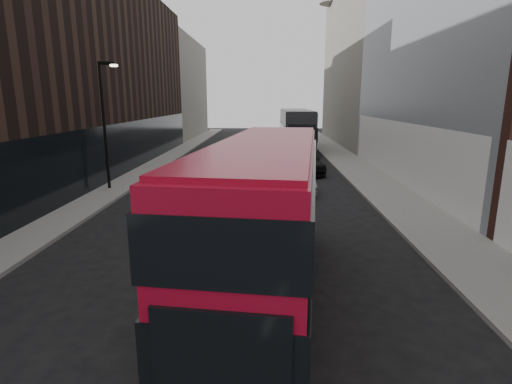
# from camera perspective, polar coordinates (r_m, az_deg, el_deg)

# --- Properties ---
(sidewalk_right) EXTENTS (3.00, 80.00, 0.15)m
(sidewalk_right) POSITION_cam_1_polar(r_m,az_deg,el_deg) (30.48, 14.26, 3.11)
(sidewalk_right) COLOR slate
(sidewalk_right) RESTS_ON ground
(sidewalk_left) EXTENTS (2.00, 80.00, 0.15)m
(sidewalk_left) POSITION_cam_1_polar(r_m,az_deg,el_deg) (31.02, -14.96, 3.24)
(sidewalk_left) COLOR slate
(sidewalk_left) RESTS_ON ground
(building_modern_block) EXTENTS (5.03, 22.00, 20.00)m
(building_modern_block) POSITION_cam_1_polar(r_m,az_deg,el_deg) (27.87, 26.01, 21.68)
(building_modern_block) COLOR #9CA1A6
(building_modern_block) RESTS_ON ground
(building_victorian) EXTENTS (6.50, 24.00, 21.00)m
(building_victorian) POSITION_cam_1_polar(r_m,az_deg,el_deg) (49.65, 14.59, 17.90)
(building_victorian) COLOR slate
(building_victorian) RESTS_ON ground
(building_left_mid) EXTENTS (5.00, 24.00, 14.00)m
(building_left_mid) POSITION_cam_1_polar(r_m,az_deg,el_deg) (36.50, -18.82, 15.33)
(building_left_mid) COLOR black
(building_left_mid) RESTS_ON ground
(building_left_far) EXTENTS (5.00, 20.00, 13.00)m
(building_left_far) POSITION_cam_1_polar(r_m,az_deg,el_deg) (57.65, -11.08, 14.20)
(building_left_far) COLOR slate
(building_left_far) RESTS_ON ground
(street_lamp) EXTENTS (1.06, 0.22, 7.00)m
(street_lamp) POSITION_cam_1_polar(r_m,az_deg,el_deg) (24.09, -20.76, 9.97)
(street_lamp) COLOR black
(street_lamp) RESTS_ON sidewalk_left
(red_bus) EXTENTS (3.62, 10.46, 4.15)m
(red_bus) POSITION_cam_1_polar(r_m,az_deg,el_deg) (10.25, 1.45, -2.99)
(red_bus) COLOR maroon
(red_bus) RESTS_ON ground
(grey_bus) EXTENTS (3.06, 12.75, 4.10)m
(grey_bus) POSITION_cam_1_polar(r_m,az_deg,el_deg) (42.55, 5.74, 9.05)
(grey_bus) COLOR black
(grey_bus) RESTS_ON ground
(car_a) EXTENTS (1.94, 4.15, 1.37)m
(car_a) POSITION_cam_1_polar(r_m,az_deg,el_deg) (19.44, 4.61, -0.20)
(car_a) COLOR black
(car_a) RESTS_ON ground
(car_b) EXTENTS (1.52, 3.84, 1.24)m
(car_b) POSITION_cam_1_polar(r_m,az_deg,el_deg) (22.84, 6.38, 1.59)
(car_b) COLOR gray
(car_b) RESTS_ON ground
(car_c) EXTENTS (2.91, 5.68, 1.58)m
(car_c) POSITION_cam_1_polar(r_m,az_deg,el_deg) (28.95, 6.84, 4.34)
(car_c) COLOR black
(car_c) RESTS_ON ground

